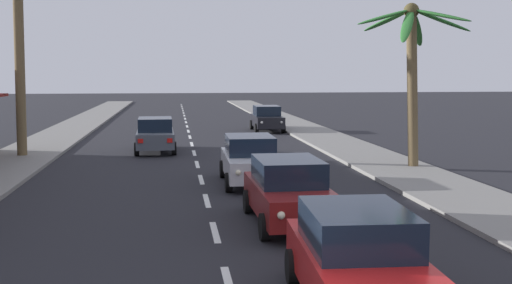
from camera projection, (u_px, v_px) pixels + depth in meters
name	position (u px, v px, depth m)	size (l,w,h in m)	color
sidewalk_right	(369.00, 157.00, 27.75)	(3.20, 110.00, 0.14)	gray
sidewalk_left	(10.00, 163.00, 25.67)	(3.20, 110.00, 0.14)	gray
lane_markings	(206.00, 161.00, 26.77)	(4.28, 87.43, 0.01)	silver
sedan_lead_at_stop_bar	(358.00, 260.00, 9.91)	(2.10, 4.51, 1.68)	red
sedan_third_in_queue	(289.00, 191.00, 15.63)	(2.00, 4.47, 1.68)	maroon
sedan_fifth_in_queue	(250.00, 159.00, 21.32)	(2.00, 4.47, 1.68)	silver
sedan_oncoming_far	(155.00, 134.00, 29.92)	(2.03, 4.48, 1.68)	#4C515B
sedan_parked_nearest_kerb	(267.00, 118.00, 40.47)	(2.00, 4.47, 1.68)	black
palm_left_third	(19.00, 28.00, 27.14)	(3.39, 3.42, 9.20)	brown
palm_right_second	(412.00, 55.00, 24.07)	(4.69, 4.01, 6.59)	brown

